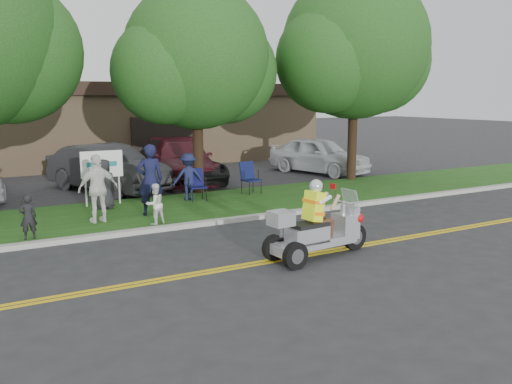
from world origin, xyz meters
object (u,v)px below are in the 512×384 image
spectator_adult_left (150,180)px  parked_car_far_right (319,155)px  parked_car_left (108,168)px  parked_car_mid (188,167)px  trike_scooter (317,231)px  lawn_chair_b (196,183)px  spectator_adult_right (98,189)px  lawn_chair_a (249,176)px  parked_car_right (181,161)px

spectator_adult_left → parked_car_far_right: 10.63m
parked_car_left → parked_car_mid: bearing=-18.4°
parked_car_mid → trike_scooter: bearing=-92.5°
parked_car_far_right → spectator_adult_left: bearing=-167.4°
lawn_chair_b → parked_car_far_right: 8.25m
lawn_chair_b → spectator_adult_right: (-3.43, -1.57, 0.33)m
lawn_chair_a → trike_scooter: bearing=-116.0°
spectator_adult_right → parked_car_left: size_ratio=0.35×
parked_car_left → parked_car_right: (3.14, 0.86, -0.01)m
lawn_chair_a → parked_car_far_right: parked_car_far_right is taller
parked_car_right → parked_car_far_right: bearing=6.5°
spectator_adult_right → parked_car_mid: size_ratio=0.38×
spectator_adult_right → parked_car_right: (4.70, 6.03, -0.18)m
spectator_adult_left → parked_car_right: spectator_adult_left is taller
parked_car_mid → parked_car_right: 0.60m
lawn_chair_b → spectator_adult_left: (-1.96, -1.38, 0.42)m
parked_car_right → lawn_chair_a: bearing=-65.4°
lawn_chair_a → spectator_adult_left: 4.36m
spectator_adult_right → parked_car_right: size_ratio=0.32×
parked_car_left → parked_car_mid: size_ratio=1.08×
lawn_chair_b → parked_car_right: parked_car_right is taller
spectator_adult_left → spectator_adult_right: spectator_adult_left is taller
spectator_adult_right → parked_car_far_right: (10.83, 5.22, -0.19)m
spectator_adult_left → spectator_adult_right: 1.48m
spectator_adult_left → trike_scooter: bearing=118.2°
trike_scooter → parked_car_far_right: (7.56, 10.34, 0.22)m
trike_scooter → spectator_adult_left: spectator_adult_left is taller
lawn_chair_b → parked_car_mid: size_ratio=0.21×
parked_car_right → trike_scooter: bearing=-83.3°
parked_car_mid → parked_car_right: bearing=98.0°
lawn_chair_a → parked_car_left: 5.14m
spectator_adult_right → parked_car_right: bearing=-134.1°
lawn_chair_b → trike_scooter: bearing=-85.0°
lawn_chair_b → spectator_adult_left: spectator_adult_left is taller
trike_scooter → parked_car_left: size_ratio=0.51×
spectator_adult_left → spectator_adult_right: bearing=16.9°
spectator_adult_left → parked_car_far_right: (9.36, 5.03, -0.29)m
lawn_chair_b → lawn_chair_a: bearing=13.9°
trike_scooter → parked_car_far_right: bearing=49.1°
trike_scooter → parked_car_right: bearing=77.9°
trike_scooter → spectator_adult_right: bearing=117.8°
spectator_adult_right → trike_scooter: bearing=116.4°
lawn_chair_b → parked_car_right: (1.27, 4.46, 0.15)m
spectator_adult_right → lawn_chair_b: bearing=-161.5°
trike_scooter → parked_car_right: 11.24m
lawn_chair_b → parked_car_left: parked_car_left is taller
spectator_adult_left → spectator_adult_right: (-1.46, -0.19, -0.09)m
parked_car_far_right → parked_car_left: bearing=164.7°
lawn_chair_a → parked_car_right: 4.26m
lawn_chair_a → spectator_adult_right: bearing=-169.7°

